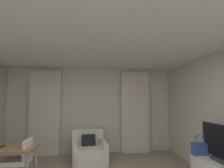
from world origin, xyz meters
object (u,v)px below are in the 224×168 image
at_px(armchair, 89,152).
at_px(desk_chair, 19,167).
at_px(handbag_primary, 200,148).
at_px(tv_flatscreen, 221,144).

bearing_deg(armchair, desk_chair, -134.18).
bearing_deg(armchair, handbag_primary, -35.36).
distance_m(armchair, desk_chair, 1.78).
height_order(armchair, tv_flatscreen, tv_flatscreen).
bearing_deg(tv_flatscreen, handbag_primary, 108.61).
distance_m(desk_chair, handbag_primary, 3.39).
height_order(desk_chair, tv_flatscreen, tv_flatscreen).
xyz_separation_m(desk_chair, tv_flatscreen, (3.51, -0.65, 0.46)).
relative_size(armchair, desk_chair, 1.11).
bearing_deg(desk_chair, armchair, 45.82).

